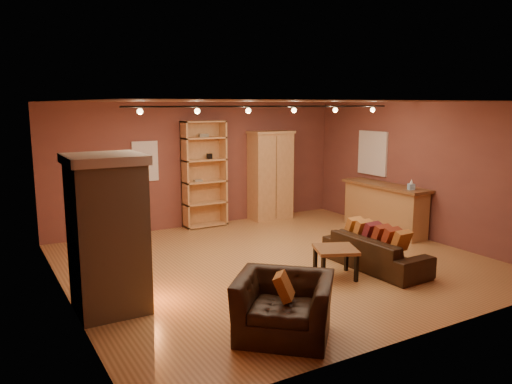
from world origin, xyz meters
TOP-DOWN VIEW (x-y plane):
  - floor at (0.00, 0.00)m, footprint 7.00×7.00m
  - ceiling at (0.00, 0.00)m, footprint 7.00×7.00m
  - back_wall at (0.00, 3.25)m, footprint 7.00×0.02m
  - left_wall at (-3.50, 0.00)m, footprint 0.02×6.50m
  - right_wall at (3.50, 0.00)m, footprint 0.02×6.50m
  - fireplace at (-3.04, -0.60)m, footprint 1.01×0.98m
  - back_window at (-1.30, 3.23)m, footprint 0.56×0.04m
  - bookcase at (-0.00, 3.12)m, footprint 0.98×0.38m
  - armoire at (1.70, 2.98)m, footprint 1.05×0.60m
  - bar_counter at (3.20, 0.68)m, footprint 0.59×2.19m
  - tissue_box at (3.15, -0.10)m, footprint 0.17×0.17m
  - right_window at (3.47, 1.40)m, footprint 0.05×0.90m
  - loveseat at (1.29, -1.09)m, footprint 0.62×1.94m
  - armchair at (-1.44, -2.42)m, footprint 1.33×1.31m
  - coffee_table at (0.42, -1.09)m, footprint 0.84×0.84m
  - track_rail at (0.00, 0.20)m, footprint 5.20×0.09m

SIDE VIEW (x-z plane):
  - floor at x=0.00m, z-range 0.00..0.00m
  - loveseat at x=1.29m, z-range 0.00..0.79m
  - coffee_table at x=0.42m, z-range 0.17..0.65m
  - armchair at x=-1.44m, z-range 0.00..0.99m
  - bar_counter at x=3.20m, z-range 0.01..1.06m
  - fireplace at x=-3.04m, z-range 0.00..2.12m
  - armoire at x=1.70m, z-range 0.01..2.14m
  - tissue_box at x=3.15m, z-range 1.02..1.25m
  - bookcase at x=0.00m, z-range 0.02..2.42m
  - back_wall at x=0.00m, z-range 0.00..2.80m
  - left_wall at x=-3.50m, z-range 0.00..2.80m
  - right_wall at x=3.50m, z-range 0.00..2.80m
  - back_window at x=-1.30m, z-range 1.12..1.98m
  - right_window at x=3.47m, z-range 1.15..2.15m
  - track_rail at x=0.00m, z-range 2.62..2.75m
  - ceiling at x=0.00m, z-range 2.80..2.80m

